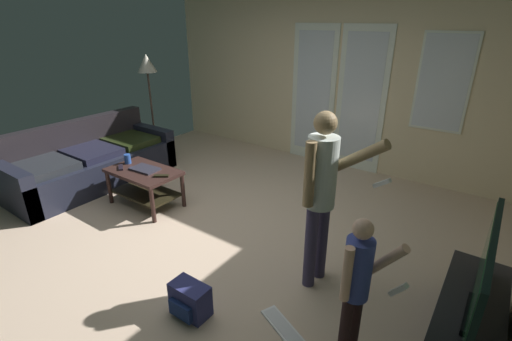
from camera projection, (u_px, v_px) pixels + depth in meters
ground_plane at (208, 230)px, 4.00m from camera, size 5.69×5.45×0.02m
wall_back_with_doors at (327, 72)px, 5.43m from camera, size 5.69×0.09×2.91m
leather_couch at (91, 163)px, 5.05m from camera, size 0.93×2.21×0.84m
coffee_table at (145, 180)px, 4.41m from camera, size 0.89×0.54×0.47m
tv_stand at (463, 341)px, 2.37m from camera, size 0.40×1.49×0.41m
flat_screen_tv at (482, 278)px, 2.17m from camera, size 0.08×1.15×0.61m
person_adult at (322, 187)px, 2.88m from camera, size 0.63×0.42×1.54m
person_child at (357, 281)px, 2.25m from camera, size 0.38×0.29×1.09m
floor_lamp at (147, 69)px, 5.84m from camera, size 0.31×0.31×1.64m
backpack at (190, 300)px, 2.82m from camera, size 0.31×0.22×0.27m
loose_keyboard at (283, 327)px, 2.73m from camera, size 0.45×0.30×0.02m
laptop_closed at (145, 169)px, 4.37m from camera, size 0.36×0.24×0.02m
cup_near_edge at (128, 159)px, 4.54m from camera, size 0.08×0.08×0.12m
tv_remote_black at (161, 176)px, 4.18m from camera, size 0.17×0.14×0.02m
dvd_remote_slim at (121, 167)px, 4.41m from camera, size 0.17×0.14×0.02m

